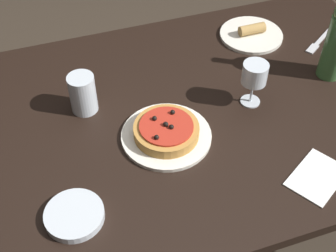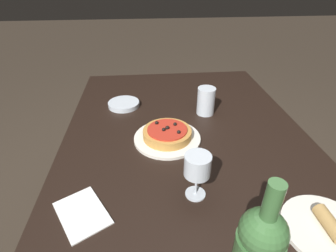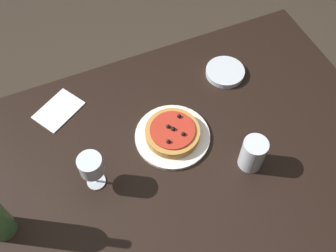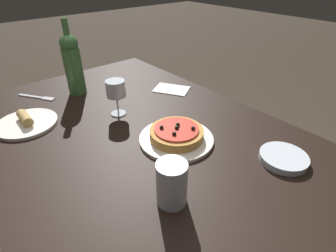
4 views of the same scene
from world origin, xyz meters
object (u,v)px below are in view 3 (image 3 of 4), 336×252
Objects in this scene: dining_table at (162,174)px; side_bowl at (225,72)px; wine_glass at (91,166)px; water_cup at (253,154)px; dinner_plate at (172,136)px; pizza at (173,133)px.

side_bowl reaches higher than dining_table.
wine_glass is 0.50m from water_cup.
water_cup is (0.48, -0.13, -0.05)m from wine_glass.
dining_table is 6.08× the size of dinner_plate.
wine_glass is at bearing 174.13° from dining_table.
dining_table is 0.14m from dinner_plate.
water_cup is at bearing -22.62° from dining_table.
pizza is at bearing -148.71° from side_bowl.
water_cup is 0.83× the size of side_bowl.
side_bowl is at bearing 74.36° from water_cup.
dining_table is at bearing -133.31° from pizza.
pizza is 0.27m from water_cup.
wine_glass is (-0.29, -0.06, 0.08)m from pizza.
dinner_plate is 1.77× the size of wine_glass.
water_cup is at bearing -44.51° from dinner_plate.
water_cup is (0.19, -0.19, 0.06)m from dinner_plate.
side_bowl is (0.30, 0.18, -0.02)m from pizza.
dining_table is 10.78× the size of wine_glass.
side_bowl is at bearing 34.92° from dining_table.
dinner_plate is at bearing -148.72° from side_bowl.
pizza is 1.51× the size of water_cup.
dining_table is 12.73× the size of water_cup.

